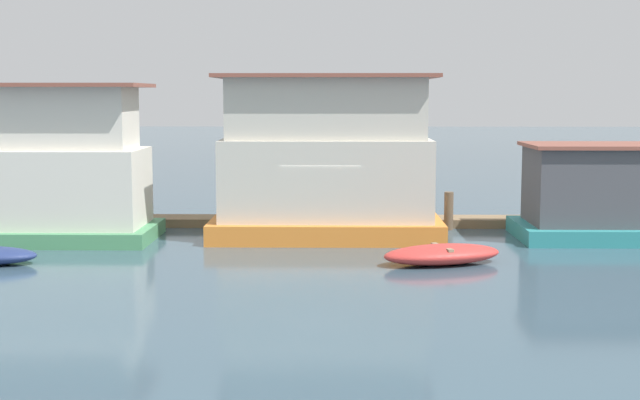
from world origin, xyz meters
The scene contains 7 objects.
ground_plane centered at (0.00, 0.00, 0.00)m, with size 200.00×200.00×0.00m, color #385160.
dock_walkway centered at (0.00, 3.08, 0.15)m, with size 33.80×1.42×0.30m, color #846B4C.
houseboat_green centered at (-8.52, -0.28, 2.24)m, with size 6.42×3.74×5.00m.
houseboat_orange centered at (0.18, 0.36, 2.43)m, with size 7.46×3.86×5.29m.
houseboat_teal centered at (9.56, 0.27, 1.46)m, with size 6.41×3.68×3.08m.
dinghy_red centered at (3.42, -4.15, 0.28)m, with size 3.67×2.39×0.55m.
mooring_post_far_right centered at (4.39, 2.12, 0.66)m, with size 0.32×0.32×1.31m, color brown.
Camera 1 is at (0.45, -28.36, 4.67)m, focal length 50.00 mm.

